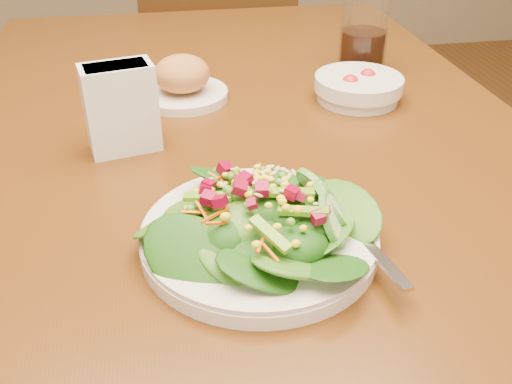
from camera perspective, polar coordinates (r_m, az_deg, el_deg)
The scene contains 7 objects.
dining_table at distance 0.90m, azimuth -1.54°, elevation -0.11°, with size 0.90×1.40×0.75m.
chair_far at distance 1.86m, azimuth -3.45°, elevation 13.72°, with size 0.53×0.53×1.01m.
salad_plate at distance 0.61m, azimuth 1.18°, elevation -3.12°, with size 0.26×0.26×0.07m.
bread_plate at distance 0.96m, azimuth -7.36°, elevation 10.86°, with size 0.15×0.15×0.08m.
tomato_bowl at distance 0.97m, azimuth 10.19°, elevation 10.24°, with size 0.15×0.15×0.05m.
drinking_glass at distance 1.08m, azimuth 10.70°, elevation 14.99°, with size 0.09×0.09×0.15m.
napkin_holder at distance 0.80m, azimuth -13.38°, elevation 8.36°, with size 0.10×0.07×0.12m.
Camera 1 is at (-0.11, -0.75, 1.13)m, focal length 40.00 mm.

